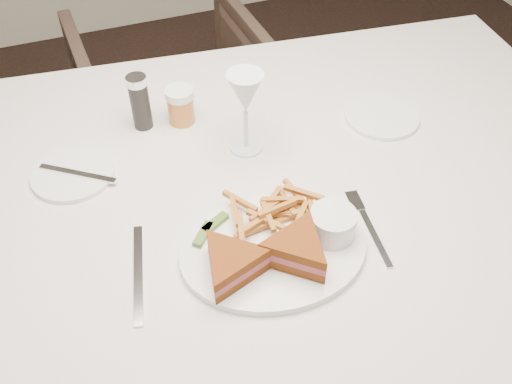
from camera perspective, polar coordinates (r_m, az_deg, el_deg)
The scene contains 3 objects.
table at distance 1.37m, azimuth -0.76°, elevation -11.34°, with size 1.56×1.04×0.75m, color silver.
chair_far at distance 2.09m, azimuth -8.16°, elevation 9.66°, with size 0.62×0.58×0.64m, color #45342A.
table_setting at distance 1.01m, azimuth 0.07°, elevation -0.65°, with size 0.81×0.64×0.18m.
Camera 1 is at (0.09, -0.34, 1.51)m, focal length 40.00 mm.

